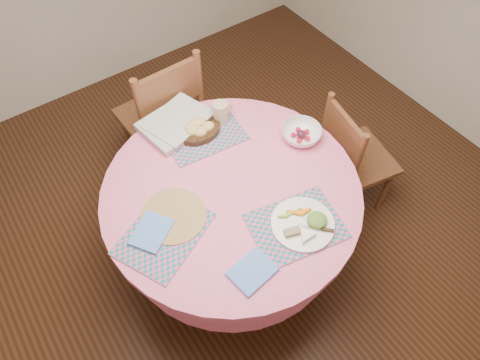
% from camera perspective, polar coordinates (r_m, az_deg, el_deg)
% --- Properties ---
extents(ground, '(4.00, 4.00, 0.00)m').
position_cam_1_polar(ground, '(2.67, -0.89, -10.49)').
color(ground, '#331C0F').
rests_on(ground, ground).
extents(dining_table, '(1.24, 1.24, 0.75)m').
position_cam_1_polar(dining_table, '(2.18, -1.07, -4.11)').
color(dining_table, pink).
rests_on(dining_table, ground).
extents(chair_right, '(0.45, 0.46, 0.86)m').
position_cam_1_polar(chair_right, '(2.62, 14.69, 2.95)').
color(chair_right, brown).
rests_on(chair_right, ground).
extents(chair_back, '(0.47, 0.45, 0.99)m').
position_cam_1_polar(chair_back, '(2.70, -10.06, 8.42)').
color(chair_back, brown).
rests_on(chair_back, ground).
extents(placemat_front, '(0.45, 0.37, 0.01)m').
position_cam_1_polar(placemat_front, '(1.92, 7.46, -6.08)').
color(placemat_front, '#157476').
rests_on(placemat_front, dining_table).
extents(placemat_left, '(0.49, 0.44, 0.01)m').
position_cam_1_polar(placemat_left, '(1.92, -10.07, -7.04)').
color(placemat_left, '#157476').
rests_on(placemat_left, dining_table).
extents(placemat_back, '(0.43, 0.34, 0.01)m').
position_cam_1_polar(placemat_back, '(2.25, -4.93, 6.17)').
color(placemat_back, '#157476').
rests_on(placemat_back, dining_table).
extents(wicker_trivet, '(0.30, 0.30, 0.01)m').
position_cam_1_polar(wicker_trivet, '(1.95, -8.86, -4.77)').
color(wicker_trivet, '#9D6B44').
rests_on(wicker_trivet, dining_table).
extents(napkin_near, '(0.20, 0.16, 0.01)m').
position_cam_1_polar(napkin_near, '(1.80, 1.65, -12.09)').
color(napkin_near, '#5484D9').
rests_on(napkin_near, dining_table).
extents(napkin_far, '(0.23, 0.22, 0.01)m').
position_cam_1_polar(napkin_far, '(1.92, -11.71, -6.79)').
color(napkin_far, '#5484D9').
rests_on(napkin_far, placemat_left).
extents(dinner_plate, '(0.28, 0.28, 0.05)m').
position_cam_1_polar(dinner_plate, '(1.92, 8.64, -5.70)').
color(dinner_plate, white).
rests_on(dinner_plate, placemat_front).
extents(bread_bowl, '(0.23, 0.23, 0.08)m').
position_cam_1_polar(bread_bowl, '(2.23, -5.51, 6.85)').
color(bread_bowl, black).
rests_on(bread_bowl, placemat_back).
extents(latte_mug, '(0.12, 0.08, 0.12)m').
position_cam_1_polar(latte_mug, '(2.26, -2.59, 9.04)').
color(latte_mug, tan).
rests_on(latte_mug, placemat_back).
extents(fruit_bowl, '(0.23, 0.23, 0.06)m').
position_cam_1_polar(fruit_bowl, '(2.22, 8.16, 6.12)').
color(fruit_bowl, white).
rests_on(fruit_bowl, dining_table).
extents(newspaper_stack, '(0.40, 0.34, 0.04)m').
position_cam_1_polar(newspaper_stack, '(2.28, -8.53, 7.55)').
color(newspaper_stack, silver).
rests_on(newspaper_stack, dining_table).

